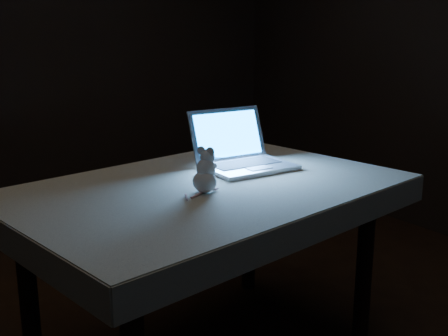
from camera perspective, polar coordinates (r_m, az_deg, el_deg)
back_wall at (r=4.63m, az=-20.15°, el=11.62°), size 4.50×0.04×2.60m
table at (r=2.45m, az=-1.66°, el=-10.84°), size 1.61×1.18×0.79m
tablecloth at (r=2.33m, az=-2.29°, el=-3.02°), size 1.76×1.34×0.11m
laptop at (r=2.54m, az=2.57°, el=2.81°), size 0.40×0.36×0.27m
plush_mouse at (r=2.18m, az=-2.00°, el=-0.24°), size 0.13×0.13×0.18m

